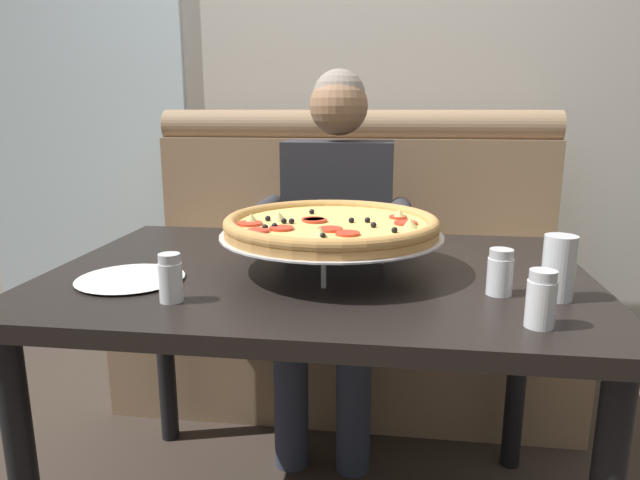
{
  "coord_description": "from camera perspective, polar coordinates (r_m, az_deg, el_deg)",
  "views": [
    {
      "loc": [
        0.18,
        -1.33,
        1.14
      ],
      "look_at": [
        0.01,
        -0.03,
        0.83
      ],
      "focal_mm": 31.78,
      "sensor_mm": 36.0,
      "label": 1
    }
  ],
  "objects": [
    {
      "name": "back_wall_with_window",
      "position": [
        2.84,
        4.15,
        18.44
      ],
      "size": [
        6.0,
        0.12,
        2.8
      ],
      "primitive_type": "cube",
      "color": "beige",
      "rests_on": "ground_plane"
    },
    {
      "name": "window_panel",
      "position": [
        3.18,
        -23.43,
        16.86
      ],
      "size": [
        1.1,
        0.02,
        2.8
      ],
      "primitive_type": "cube",
      "color": "white",
      "rests_on": "ground_plane"
    },
    {
      "name": "booth_bench",
      "position": [
        2.37,
        2.87,
        -5.01
      ],
      "size": [
        1.72,
        0.78,
        1.13
      ],
      "color": "#937556",
      "rests_on": "ground_plane"
    },
    {
      "name": "dining_table",
      "position": [
        1.43,
        -0.17,
        -6.33
      ],
      "size": [
        1.3,
        0.89,
        0.75
      ],
      "color": "black",
      "rests_on": "ground_plane"
    },
    {
      "name": "diner_main",
      "position": [
        2.04,
        1.55,
        1.05
      ],
      "size": [
        0.54,
        0.64,
        1.27
      ],
      "color": "#2D3342",
      "rests_on": "ground_plane"
    },
    {
      "name": "pizza",
      "position": [
        1.37,
        1.12,
        1.38
      ],
      "size": [
        0.54,
        0.54,
        0.14
      ],
      "color": "silver",
      "rests_on": "dining_table"
    },
    {
      "name": "shaker_pepper_flakes",
      "position": [
        1.2,
        -14.81,
        -4.06
      ],
      "size": [
        0.05,
        0.05,
        0.1
      ],
      "color": "white",
      "rests_on": "dining_table"
    },
    {
      "name": "shaker_parmesan",
      "position": [
        1.26,
        17.65,
        -3.42
      ],
      "size": [
        0.05,
        0.05,
        0.1
      ],
      "color": "white",
      "rests_on": "dining_table"
    },
    {
      "name": "shaker_oregano",
      "position": [
        1.1,
        21.34,
        -5.93
      ],
      "size": [
        0.05,
        0.05,
        0.11
      ],
      "color": "white",
      "rests_on": "dining_table"
    },
    {
      "name": "plate_near_left",
      "position": [
        1.38,
        -18.56,
        -3.47
      ],
      "size": [
        0.25,
        0.25,
        0.02
      ],
      "color": "white",
      "rests_on": "dining_table"
    },
    {
      "name": "drinking_glass",
      "position": [
        1.27,
        22.87,
        -2.95
      ],
      "size": [
        0.07,
        0.07,
        0.14
      ],
      "color": "silver",
      "rests_on": "dining_table"
    }
  ]
}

